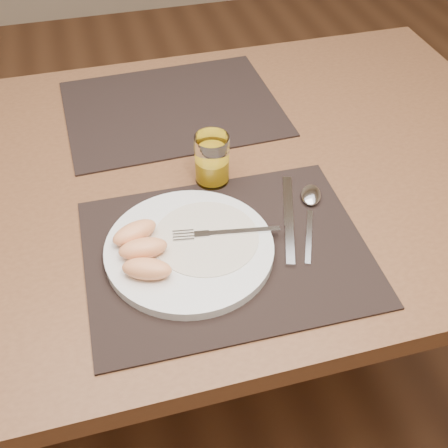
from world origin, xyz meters
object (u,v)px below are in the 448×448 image
(placemat_far, at_px, (172,108))
(knife, at_px, (289,226))
(plate, at_px, (189,249))
(juice_glass, at_px, (212,162))
(fork, at_px, (217,233))
(table, at_px, (192,204))
(placemat_near, at_px, (226,252))
(spoon, at_px, (311,201))

(placemat_far, distance_m, knife, 0.43)
(placemat_far, height_order, knife, knife)
(placemat_far, xyz_separation_m, plate, (-0.06, -0.43, 0.01))
(juice_glass, bearing_deg, fork, -101.67)
(plate, xyz_separation_m, juice_glass, (0.08, 0.17, 0.03))
(table, relative_size, placemat_near, 3.11)
(placemat_far, distance_m, spoon, 0.41)
(placemat_near, relative_size, fork, 2.57)
(placemat_far, bearing_deg, table, -92.92)
(placemat_far, bearing_deg, placemat_near, -90.06)
(spoon, bearing_deg, fork, -165.59)
(table, distance_m, knife, 0.25)
(placemat_near, bearing_deg, plate, 168.15)
(placemat_near, bearing_deg, placemat_far, 89.94)
(plate, relative_size, juice_glass, 2.87)
(fork, relative_size, knife, 0.82)
(plate, relative_size, knife, 1.27)
(knife, bearing_deg, placemat_near, -167.38)
(plate, bearing_deg, table, 77.23)
(knife, distance_m, juice_glass, 0.18)
(plate, relative_size, fork, 1.54)
(table, distance_m, fork, 0.22)
(placemat_near, xyz_separation_m, placemat_far, (0.00, 0.44, 0.00))
(placemat_near, relative_size, placemat_far, 1.00)
(fork, relative_size, juice_glass, 1.86)
(placemat_far, bearing_deg, knife, -74.34)
(placemat_near, xyz_separation_m, fork, (-0.01, 0.03, 0.02))
(fork, bearing_deg, plate, -164.89)
(placemat_near, distance_m, spoon, 0.19)
(table, height_order, plate, plate)
(juice_glass, bearing_deg, plate, -115.71)
(plate, xyz_separation_m, spoon, (0.23, 0.06, -0.00))
(placemat_near, distance_m, knife, 0.12)
(table, xyz_separation_m, fork, (0.00, -0.19, 0.11))
(juice_glass, bearing_deg, placemat_near, -97.33)
(placemat_near, distance_m, fork, 0.03)
(fork, distance_m, spoon, 0.19)
(placemat_far, bearing_deg, spoon, -64.83)
(placemat_near, height_order, juice_glass, juice_glass)
(plate, bearing_deg, fork, 15.11)
(table, xyz_separation_m, juice_glass, (0.03, -0.04, 0.13))
(fork, bearing_deg, placemat_near, -70.86)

